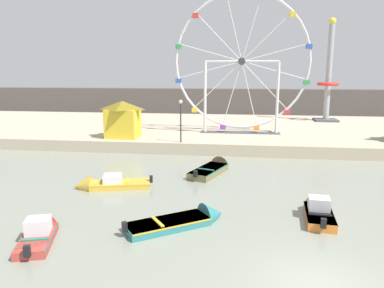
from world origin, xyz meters
TOP-DOWN VIEW (x-y plane):
  - ground_plane at (0.00, 0.00)m, footprint 240.00×240.00m
  - quay_promenade at (0.00, 30.53)m, footprint 110.00×23.22m
  - distant_town_skyline at (0.00, 52.03)m, footprint 140.00×3.00m
  - motorboat_mustard_yellow at (-11.00, 9.18)m, footprint 4.89×2.49m
  - motorboat_teal_painted at (-5.10, 4.46)m, footprint 4.82×3.99m
  - motorboat_olive_wood at (-4.58, 14.02)m, footprint 3.02×5.11m
  - motorboat_orange_hull at (1.25, 6.40)m, footprint 1.59×4.08m
  - motorboat_faded_red at (-11.26, 2.14)m, footprint 2.24×3.84m
  - ferris_wheel_white_frame at (-2.81, 25.39)m, footprint 13.34×1.20m
  - drop_tower_steel_tower at (7.98, 36.41)m, footprint 2.80×2.80m
  - carnival_booth_yellow_awning at (-13.78, 21.21)m, footprint 3.24×2.73m
  - promenade_lamp_near at (-7.95, 19.51)m, footprint 0.32×0.32m

SIDE VIEW (x-z plane):
  - ground_plane at x=0.00m, z-range 0.00..0.00m
  - motorboat_teal_painted at x=-5.10m, z-range -0.47..0.88m
  - motorboat_olive_wood at x=-4.58m, z-range -0.44..0.95m
  - motorboat_mustard_yellow at x=-11.00m, z-range -0.40..0.91m
  - motorboat_faded_red at x=-11.26m, z-range -0.43..0.99m
  - motorboat_orange_hull at x=1.25m, z-range -0.41..1.02m
  - quay_promenade at x=0.00m, z-range 0.00..1.04m
  - distant_town_skyline at x=0.00m, z-range 0.00..4.40m
  - carnival_booth_yellow_awning at x=-13.78m, z-range 1.11..4.57m
  - promenade_lamp_near at x=-7.95m, z-range 1.63..5.36m
  - drop_tower_steel_tower at x=7.98m, z-range -0.23..12.41m
  - ferris_wheel_white_frame at x=-2.81m, z-range 1.07..14.90m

